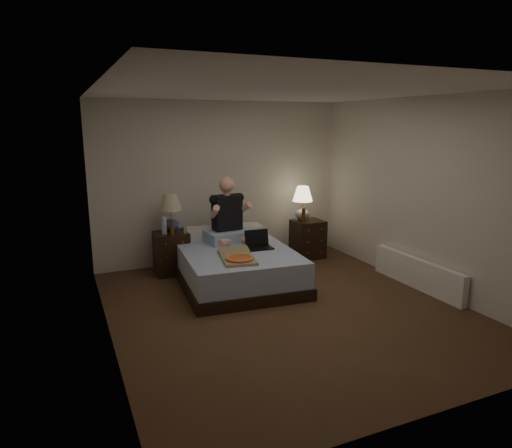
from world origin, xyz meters
name	(u,v)px	position (x,y,z in m)	size (l,w,h in m)	color
floor	(286,308)	(0.00, 0.00, 0.00)	(4.00, 4.50, 0.00)	brown
ceiling	(289,91)	(0.00, 0.00, 2.50)	(4.00, 4.50, 0.00)	white
wall_back	(222,182)	(0.00, 2.25, 1.25)	(4.00, 2.50, 0.00)	silver
wall_front	(438,257)	(0.00, -2.25, 1.25)	(4.00, 2.50, 0.00)	silver
wall_left	(103,220)	(-2.00, 0.00, 1.25)	(4.50, 2.50, 0.00)	silver
wall_right	(424,194)	(2.00, 0.00, 1.25)	(4.50, 2.50, 0.00)	silver
bed	(236,266)	(-0.22, 1.10, 0.24)	(1.45, 1.93, 0.48)	#617EC2
nightstand_left	(171,253)	(-0.94, 1.84, 0.31)	(0.48, 0.43, 0.62)	black
nightstand_right	(308,239)	(1.31, 1.77, 0.31)	(0.47, 0.43, 0.62)	black
lamp_left	(171,213)	(-0.91, 1.89, 0.90)	(0.32, 0.32, 0.56)	#294097
lamp_right	(303,204)	(1.22, 1.81, 0.90)	(0.32, 0.32, 0.56)	gray
water_bottle	(164,225)	(-1.04, 1.78, 0.74)	(0.07, 0.07, 0.25)	silver
soda_can	(185,230)	(-0.76, 1.70, 0.67)	(0.07, 0.07, 0.10)	#B2B2AD
beer_bottle_left	(172,227)	(-0.96, 1.65, 0.73)	(0.06, 0.06, 0.23)	#59300C
beer_bottle_right	(304,215)	(1.16, 1.67, 0.73)	(0.06, 0.06, 0.23)	#522E0B
person	(228,210)	(-0.16, 1.51, 0.95)	(0.66, 0.52, 0.93)	black
laptop	(260,240)	(0.09, 0.97, 0.60)	(0.34, 0.28, 0.24)	black
pizza_box	(240,259)	(-0.40, 0.50, 0.52)	(0.40, 0.76, 0.08)	tan
radiator	(417,273)	(1.93, -0.07, 0.20)	(0.10, 1.60, 0.40)	white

